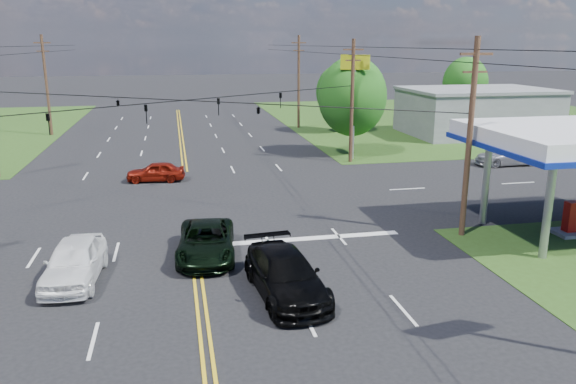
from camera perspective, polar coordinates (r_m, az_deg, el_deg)
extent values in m
plane|color=black|center=(34.21, -10.06, -0.90)|extent=(280.00, 280.00, 0.00)
cube|color=#284516|center=(74.65, 17.22, 7.18)|extent=(46.00, 48.00, 0.03)
cube|color=silver|center=(27.18, 1.11, -4.84)|extent=(10.00, 0.50, 0.02)
cube|color=slate|center=(61.57, 18.56, 7.63)|extent=(14.00, 10.00, 4.40)
cylinder|color=#A5A5AA|center=(26.63, 24.93, -1.44)|extent=(0.36, 0.36, 4.65)
cylinder|color=#A5A5AA|center=(30.64, 19.49, 1.11)|extent=(0.36, 0.36, 4.65)
cube|color=maroon|center=(30.86, 26.90, -2.22)|extent=(0.70, 0.50, 1.50)
cylinder|color=#3D291A|center=(27.91, 17.94, 5.05)|extent=(0.28, 0.28, 9.50)
cube|color=#3D291A|center=(27.56, 18.61, 13.15)|extent=(1.60, 0.12, 0.12)
cube|color=#3D291A|center=(27.58, 18.47, 11.50)|extent=(1.20, 0.10, 0.10)
cylinder|color=#3D291A|center=(44.33, 6.51, 9.07)|extent=(0.28, 0.28, 9.50)
cube|color=#3D291A|center=(44.11, 6.67, 14.18)|extent=(1.60, 0.12, 0.12)
cube|color=#3D291A|center=(44.13, 6.64, 13.15)|extent=(1.20, 0.10, 0.10)
cylinder|color=#3D291A|center=(62.34, -23.31, 9.87)|extent=(0.28, 0.28, 10.00)
cube|color=#3D291A|center=(62.20, -23.72, 13.71)|extent=(1.60, 0.12, 0.12)
cube|color=#3D291A|center=(62.20, -23.64, 12.98)|extent=(1.20, 0.10, 0.10)
cylinder|color=#3D291A|center=(62.60, 1.09, 11.07)|extent=(0.28, 0.28, 10.00)
cube|color=#3D291A|center=(62.46, 1.11, 14.92)|extent=(1.60, 0.12, 0.12)
cube|color=#3D291A|center=(62.46, 1.11, 14.19)|extent=(1.20, 0.10, 0.10)
imported|color=black|center=(29.29, -23.14, 6.35)|extent=(0.17, 0.21, 1.05)
imported|color=black|center=(31.77, -14.20, 7.67)|extent=(0.17, 0.21, 1.05)
imported|color=black|center=(34.70, -7.07, 8.58)|extent=(0.17, 0.21, 1.05)
imported|color=black|center=(38.31, -0.76, 9.28)|extent=(0.17, 0.21, 1.05)
imported|color=black|center=(35.97, -16.90, 8.72)|extent=(1.24, 0.26, 0.50)
imported|color=black|center=(30.79, -3.04, 8.39)|extent=(1.24, 0.26, 0.50)
cylinder|color=black|center=(33.82, 12.61, 14.08)|extent=(0.04, 100.00, 0.04)
cylinder|color=black|center=(33.83, 12.56, 13.07)|extent=(0.04, 100.00, 0.04)
cylinder|color=#3D291A|center=(47.87, 6.45, 5.76)|extent=(0.36, 0.36, 3.30)
ellipsoid|color=#245416|center=(47.47, 6.56, 9.61)|extent=(5.70, 5.70, 6.60)
cylinder|color=#3D291A|center=(59.97, 5.21, 7.42)|extent=(0.36, 0.36, 2.86)
ellipsoid|color=#245416|center=(59.68, 5.27, 10.08)|extent=(4.94, 4.94, 5.72)
cylinder|color=#3D291A|center=(72.25, 17.37, 8.17)|extent=(0.36, 0.36, 3.08)
ellipsoid|color=#245416|center=(71.99, 17.55, 10.54)|extent=(5.32, 5.32, 6.16)
imported|color=black|center=(25.05, -8.31, -4.97)|extent=(2.91, 5.49, 1.47)
imported|color=black|center=(21.15, -0.25, -8.40)|extent=(2.81, 5.80, 1.63)
imported|color=white|center=(23.86, -20.88, -6.60)|extent=(2.29, 5.02, 1.67)
imported|color=maroon|center=(39.41, -13.30, 2.02)|extent=(4.04, 1.92, 1.33)
imported|color=#B9B9BF|center=(46.78, 21.47, 3.49)|extent=(5.21, 2.15, 1.51)
cylinder|color=#A5A5AA|center=(45.49, 6.70, 8.47)|extent=(0.20, 0.20, 8.33)
cube|color=#CCD716|center=(45.24, 6.84, 12.96)|extent=(2.19, 1.17, 1.14)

